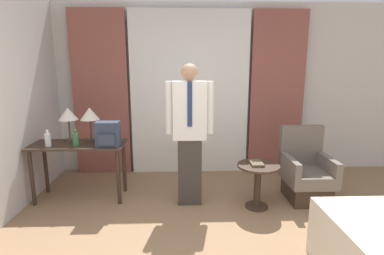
% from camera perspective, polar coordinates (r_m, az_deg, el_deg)
% --- Properties ---
extents(wall_back, '(10.00, 0.06, 2.70)m').
position_cam_1_polar(wall_back, '(4.92, -0.49, 7.24)').
color(wall_back, beige).
rests_on(wall_back, ground_plane).
extents(curtain_sheer_center, '(1.87, 0.06, 2.58)m').
position_cam_1_polar(curtain_sheer_center, '(4.79, -0.44, 6.40)').
color(curtain_sheer_center, white).
rests_on(curtain_sheer_center, ground_plane).
extents(curtain_drape_left, '(0.86, 0.06, 2.58)m').
position_cam_1_polar(curtain_drape_left, '(4.96, -16.99, 6.07)').
color(curtain_drape_left, brown).
rests_on(curtain_drape_left, ground_plane).
extents(curtain_drape_right, '(0.86, 0.06, 2.58)m').
position_cam_1_polar(curtain_drape_right, '(5.03, 15.86, 6.21)').
color(curtain_drape_right, brown).
rests_on(curtain_drape_right, ground_plane).
extents(desk, '(1.19, 0.51, 0.75)m').
position_cam_1_polar(desk, '(4.18, -20.73, -4.48)').
color(desk, '#38281E').
rests_on(desk, ground_plane).
extents(table_lamp_left, '(0.25, 0.25, 0.45)m').
position_cam_1_polar(table_lamp_left, '(4.22, -22.52, 2.11)').
color(table_lamp_left, '#4C4238').
rests_on(table_lamp_left, desk).
extents(table_lamp_right, '(0.25, 0.25, 0.45)m').
position_cam_1_polar(table_lamp_right, '(4.13, -18.89, 2.19)').
color(table_lamp_right, '#4C4238').
rests_on(table_lamp_right, desk).
extents(bottle_near_edge, '(0.08, 0.08, 0.21)m').
position_cam_1_polar(bottle_near_edge, '(4.01, -21.25, -2.10)').
color(bottle_near_edge, '#336638').
rests_on(bottle_near_edge, desk).
extents(bottle_by_lamp, '(0.08, 0.08, 0.21)m').
position_cam_1_polar(bottle_by_lamp, '(4.13, -25.77, -2.10)').
color(bottle_by_lamp, silver).
rests_on(bottle_by_lamp, desk).
extents(backpack, '(0.29, 0.21, 0.31)m').
position_cam_1_polar(backpack, '(3.86, -15.71, -1.26)').
color(backpack, '#2D384C').
rests_on(backpack, desk).
extents(person, '(0.59, 0.21, 1.77)m').
position_cam_1_polar(person, '(3.67, -0.46, -0.38)').
color(person, '#38332D').
rests_on(person, ground_plane).
extents(armchair, '(0.57, 0.65, 0.94)m').
position_cam_1_polar(armchair, '(4.27, 20.84, -8.36)').
color(armchair, '#38281E').
rests_on(armchair, ground_plane).
extents(side_table, '(0.51, 0.51, 0.56)m').
position_cam_1_polar(side_table, '(3.82, 12.41, -9.50)').
color(side_table, '#38281E').
rests_on(side_table, ground_plane).
extents(book, '(0.15, 0.24, 0.03)m').
position_cam_1_polar(book, '(3.77, 12.13, -6.65)').
color(book, brown).
rests_on(book, side_table).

